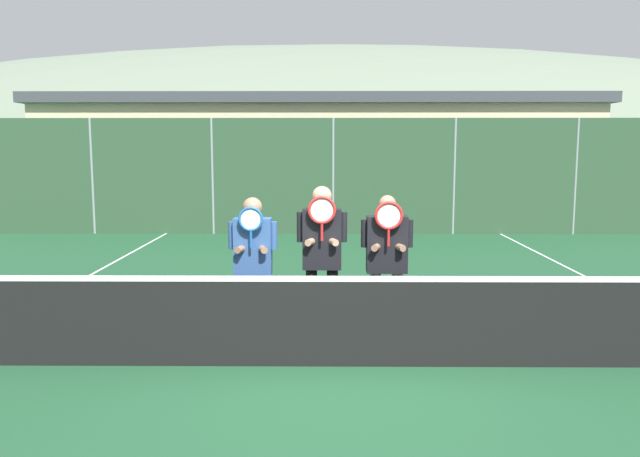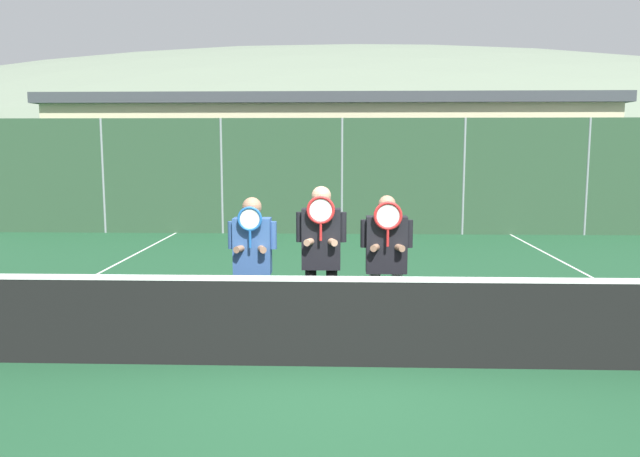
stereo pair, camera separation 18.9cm
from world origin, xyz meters
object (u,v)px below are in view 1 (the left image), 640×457
(car_far_left, at_px, (152,191))
(car_left_of_center, at_px, (308,193))
(player_center_right, at_px, (387,256))
(car_center, at_px, (470,193))
(player_leftmost, at_px, (253,257))
(player_center_left, at_px, (322,250))
(car_right_of_center, at_px, (637,191))

(car_far_left, relative_size, car_left_of_center, 0.99)
(player_center_right, distance_m, car_center, 12.06)
(player_leftmost, relative_size, car_left_of_center, 0.41)
(player_center_left, relative_size, car_far_left, 0.45)
(player_center_right, xyz_separation_m, car_left_of_center, (-1.24, 11.36, -0.13))
(player_center_right, height_order, car_left_of_center, car_left_of_center)
(car_far_left, xyz_separation_m, car_left_of_center, (4.68, -0.18, -0.06))
(player_leftmost, distance_m, car_right_of_center, 15.58)
(player_center_left, bearing_deg, player_leftmost, -179.05)
(player_center_left, height_order, player_center_right, player_center_left)
(car_left_of_center, distance_m, car_right_of_center, 9.90)
(player_center_left, relative_size, car_right_of_center, 0.40)
(player_center_right, bearing_deg, car_left_of_center, 96.21)
(player_center_right, relative_size, car_right_of_center, 0.38)
(car_far_left, bearing_deg, player_center_left, -65.95)
(car_far_left, bearing_deg, car_left_of_center, -2.16)
(car_far_left, bearing_deg, car_center, -0.19)
(player_leftmost, bearing_deg, car_center, 66.05)
(car_left_of_center, bearing_deg, player_leftmost, -91.48)
(player_leftmost, bearing_deg, player_center_left, 0.95)
(player_leftmost, relative_size, car_center, 0.38)
(player_center_left, height_order, car_left_of_center, player_center_left)
(player_center_left, xyz_separation_m, player_center_right, (0.75, 0.06, -0.07))
(car_left_of_center, xyz_separation_m, car_right_of_center, (9.90, 0.36, 0.06))
(player_center_left, bearing_deg, car_center, 69.36)
(player_center_left, bearing_deg, car_left_of_center, 92.46)
(player_leftmost, distance_m, car_left_of_center, 11.44)
(player_leftmost, xyz_separation_m, car_right_of_center, (10.19, 11.79, -0.07))
(player_center_left, xyz_separation_m, car_center, (4.36, 11.56, -0.20))
(car_right_of_center, bearing_deg, car_center, -177.61)
(player_leftmost, relative_size, player_center_left, 0.93)
(player_center_right, bearing_deg, player_leftmost, -177.31)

